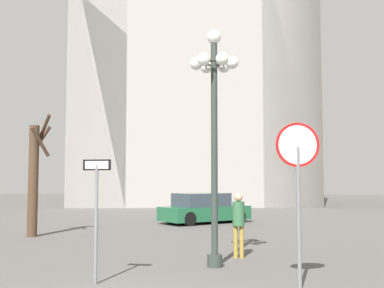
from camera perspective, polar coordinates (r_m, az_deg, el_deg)
The scene contains 7 objects.
cathedral at distance 41.55m, azimuth 0.14°, elevation 8.17°, with size 20.80×15.34×35.14m.
stop_sign at distance 9.43m, azimuth 12.61°, elevation -3.04°, with size 0.86×0.21×3.20m.
one_way_arrow_sign at distance 9.91m, azimuth -11.42°, elevation -7.45°, with size 0.60×0.08×2.50m.
street_lamp at distance 11.71m, azimuth 2.68°, elevation 4.42°, with size 1.21×1.09×5.81m.
bare_tree at distance 18.58m, azimuth -18.43°, elevation -3.69°, with size 1.01×1.21×4.55m.
parked_car_near_green at distance 23.17m, azimuth 1.42°, elevation -7.81°, with size 4.49×4.23×1.44m.
pedestrian_walking at distance 12.97m, azimuth 5.60°, elevation -8.87°, with size 0.32×0.32×1.74m.
Camera 1 is at (1.95, -7.36, 2.09)m, focal length 44.42 mm.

